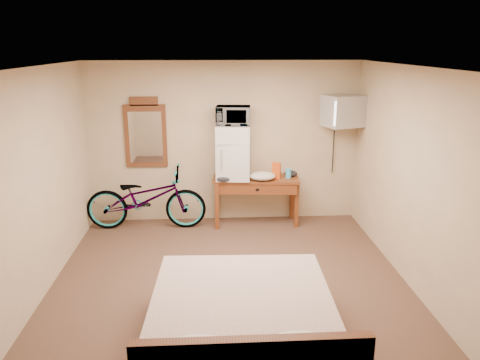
% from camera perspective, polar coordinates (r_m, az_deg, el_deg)
% --- Properties ---
extents(room, '(4.60, 4.64, 2.50)m').
position_cam_1_polar(room, '(5.09, -1.27, -0.67)').
color(room, '#4D3426').
rests_on(room, ground).
extents(desk, '(1.35, 0.61, 0.75)m').
position_cam_1_polar(desk, '(7.21, 1.97, -0.73)').
color(desk, brown).
rests_on(desk, floor).
extents(mini_fridge, '(0.55, 0.53, 0.83)m').
position_cam_1_polar(mini_fridge, '(7.08, -0.83, 3.45)').
color(mini_fridge, silver).
rests_on(mini_fridge, desk).
extents(microwave, '(0.53, 0.38, 0.28)m').
position_cam_1_polar(microwave, '(6.98, -0.85, 7.87)').
color(microwave, silver).
rests_on(microwave, mini_fridge).
extents(snack_bag, '(0.14, 0.11, 0.25)m').
position_cam_1_polar(snack_bag, '(7.15, 4.45, 1.16)').
color(snack_bag, '#D44912').
rests_on(snack_bag, desk).
extents(blue_cup, '(0.09, 0.09, 0.15)m').
position_cam_1_polar(blue_cup, '(7.21, 5.91, 0.84)').
color(blue_cup, '#45BBED').
rests_on(blue_cup, desk).
extents(cloth_cream, '(0.40, 0.31, 0.12)m').
position_cam_1_polar(cloth_cream, '(7.07, 2.75, 0.48)').
color(cloth_cream, beige).
rests_on(cloth_cream, desk).
extents(cloth_dark_a, '(0.24, 0.18, 0.09)m').
position_cam_1_polar(cloth_dark_a, '(6.99, -2.00, 0.17)').
color(cloth_dark_a, black).
rests_on(cloth_dark_a, desk).
extents(cloth_dark_b, '(0.20, 0.17, 0.09)m').
position_cam_1_polar(cloth_dark_b, '(7.31, 6.22, 0.80)').
color(cloth_dark_b, black).
rests_on(cloth_dark_b, desk).
extents(crt_television, '(0.65, 0.68, 0.46)m').
position_cam_1_polar(crt_television, '(7.22, 12.42, 8.23)').
color(crt_television, black).
rests_on(crt_television, room).
extents(wall_mirror, '(0.63, 0.04, 1.08)m').
position_cam_1_polar(wall_mirror, '(7.33, -11.43, 5.59)').
color(wall_mirror, brown).
rests_on(wall_mirror, room).
extents(bicycle, '(1.82, 0.67, 0.95)m').
position_cam_1_polar(bicycle, '(7.25, -11.37, -2.21)').
color(bicycle, black).
rests_on(bicycle, floor).
extents(bed, '(1.72, 2.23, 0.90)m').
position_cam_1_polar(bed, '(4.27, 0.39, -18.58)').
color(bed, brown).
rests_on(bed, floor).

